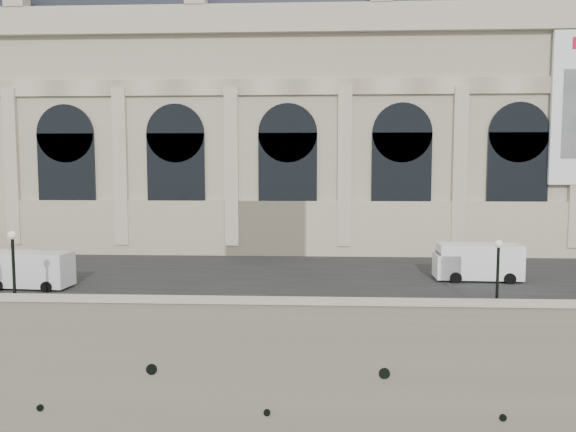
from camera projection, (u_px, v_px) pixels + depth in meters
The scene contains 8 objects.
quay at pixel (329, 264), 63.49m from camera, with size 160.00×70.00×6.00m, color #796E5D.
street at pixel (335, 273), 42.33m from camera, with size 160.00×24.00×0.06m, color #2D2D2D.
parapet at pixel (345, 311), 28.95m from camera, with size 160.00×1.40×1.21m.
museum at pixel (273, 112), 58.17m from camera, with size 69.00×18.70×29.10m.
van_b at pixel (26, 270), 37.08m from camera, with size 5.62×2.59×2.44m.
van_c at pixel (474, 262), 39.56m from camera, with size 5.97×2.61×2.63m.
lamp_left at pixel (14, 273), 30.75m from camera, with size 0.47×0.47×4.58m.
lamp_right at pixel (497, 279), 30.00m from camera, with size 0.43×0.43×4.19m.
Camera 1 is at (-1.56, -27.90, 14.12)m, focal length 35.00 mm.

